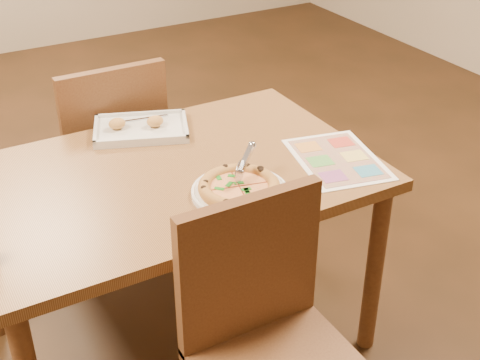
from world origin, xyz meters
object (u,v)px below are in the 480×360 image
chair_far (110,140)px  pizza (239,187)px  dining_table (171,194)px  plate (240,192)px  menu (337,159)px  appetizer_tray (140,129)px  chair_near (266,320)px  pizza_cutter (244,163)px

chair_far → pizza: size_ratio=1.88×
dining_table → plate: bearing=-60.4°
dining_table → menu: size_ratio=3.55×
chair_far → plate: bearing=98.9°
dining_table → plate: (0.13, -0.23, 0.09)m
pizza → appetizer_tray: appetizer_tray is taller
plate → menu: 0.39m
chair_near → pizza: bearing=71.2°
pizza → dining_table: bearing=118.1°
chair_far → pizza: 0.86m
chair_near → chair_far: bearing=90.0°
chair_far → pizza_cutter: 0.85m
menu → chair_far: bearing=123.0°
dining_table → plate: 0.28m
dining_table → appetizer_tray: appetizer_tray is taller
plate → appetizer_tray: appetizer_tray is taller
pizza_cutter → chair_far: bearing=62.1°
dining_table → pizza: 0.29m
dining_table → menu: 0.56m
chair_near → appetizer_tray: (0.03, 0.91, 0.17)m
chair_near → menu: chair_near is taller
chair_far → plate: 0.86m
pizza → menu: (0.39, 0.04, -0.03)m
chair_near → plate: size_ratio=1.59×
appetizer_tray → menu: size_ratio=1.06×
dining_table → plate: size_ratio=4.39×
pizza_cutter → menu: 0.36m
chair_far → appetizer_tray: 0.34m
dining_table → pizza: pizza is taller
pizza_cutter → menu: pizza_cutter is taller
chair_far → plate: (0.13, -0.83, 0.16)m
chair_far → plate: size_ratio=1.59×
pizza_cutter → dining_table: bearing=90.8°
plate → chair_near: bearing=-109.3°
dining_table → chair_near: size_ratio=2.77×
dining_table → pizza_cutter: (0.17, -0.19, 0.17)m
plate → pizza_cutter: pizza_cutter is taller
chair_far → pizza: (0.13, -0.84, 0.18)m
plate → appetizer_tray: bearing=100.9°
pizza_cutter → appetizer_tray: pizza_cutter is taller
dining_table → chair_far: 0.61m
plate → appetizer_tray: (-0.10, 0.54, 0.01)m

